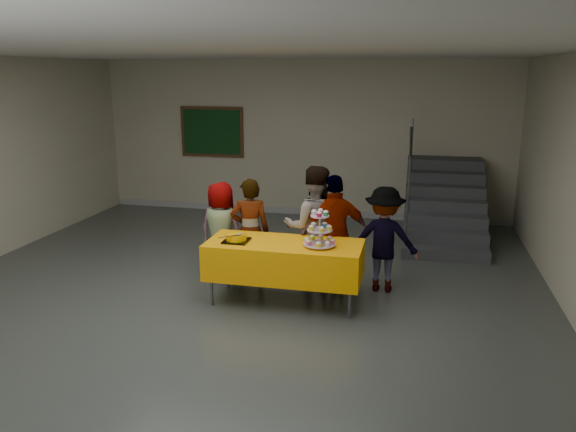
% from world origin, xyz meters
% --- Properties ---
extents(room_shell, '(10.00, 10.04, 3.02)m').
position_xyz_m(room_shell, '(0.00, 0.02, 2.13)').
color(room_shell, '#4C514C').
rests_on(room_shell, ground).
extents(bake_table, '(1.88, 0.78, 0.77)m').
position_xyz_m(bake_table, '(0.70, 0.61, 0.56)').
color(bake_table, '#595960').
rests_on(bake_table, ground).
extents(cupcake_stand, '(0.38, 0.38, 0.44)m').
position_xyz_m(cupcake_stand, '(1.14, 0.56, 0.94)').
color(cupcake_stand, silver).
rests_on(cupcake_stand, bake_table).
extents(bear_cake, '(0.32, 0.36, 0.12)m').
position_xyz_m(bear_cake, '(0.12, 0.53, 0.83)').
color(bear_cake, black).
rests_on(bear_cake, bake_table).
extents(schoolchild_a, '(0.73, 0.56, 1.33)m').
position_xyz_m(schoolchild_a, '(-0.35, 1.30, 0.67)').
color(schoolchild_a, slate).
rests_on(schoolchild_a, ground).
extents(schoolchild_b, '(0.60, 0.47, 1.43)m').
position_xyz_m(schoolchild_b, '(0.09, 1.19, 0.71)').
color(schoolchild_b, slate).
rests_on(schoolchild_b, ground).
extents(schoolchild_c, '(0.91, 0.78, 1.62)m').
position_xyz_m(schoolchild_c, '(0.94, 1.23, 0.81)').
color(schoolchild_c, slate).
rests_on(schoolchild_c, ground).
extents(schoolchild_d, '(0.97, 0.66, 1.52)m').
position_xyz_m(schoolchild_d, '(1.24, 1.14, 0.76)').
color(schoolchild_d, slate).
rests_on(schoolchild_d, ground).
extents(schoolchild_e, '(0.89, 0.51, 1.37)m').
position_xyz_m(schoolchild_e, '(1.85, 1.30, 0.69)').
color(schoolchild_e, slate).
rests_on(schoolchild_e, ground).
extents(staircase, '(1.30, 2.40, 2.04)m').
position_xyz_m(staircase, '(2.70, 4.13, 0.49)').
color(staircase, '#424447').
rests_on(staircase, ground).
extents(noticeboard, '(1.30, 0.05, 1.00)m').
position_xyz_m(noticeboard, '(-1.82, 4.96, 1.60)').
color(noticeboard, '#472B16').
rests_on(noticeboard, ground).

